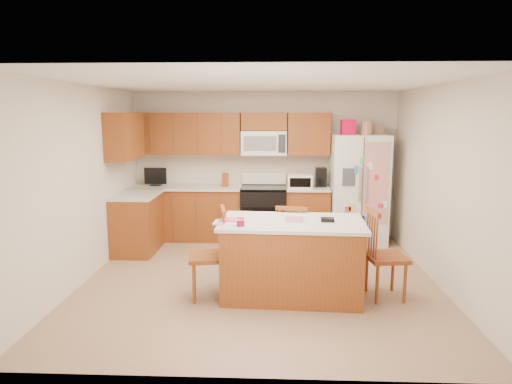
{
  "coord_description": "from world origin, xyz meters",
  "views": [
    {
      "loc": [
        0.19,
        -5.66,
        2.13
      ],
      "look_at": [
        -0.06,
        0.35,
        1.1
      ],
      "focal_mm": 32.0,
      "sensor_mm": 36.0,
      "label": 1
    }
  ],
  "objects_px": {
    "stove": "(264,212)",
    "windsor_chair_right": "(384,256)",
    "island": "(292,258)",
    "refrigerator": "(358,188)",
    "windsor_chair_back": "(292,243)",
    "windsor_chair_left": "(210,256)"
  },
  "relations": [
    {
      "from": "refrigerator",
      "to": "windsor_chair_right",
      "type": "xyz_separation_m",
      "value": [
        -0.11,
        -2.39,
        -0.42
      ]
    },
    {
      "from": "island",
      "to": "windsor_chair_right",
      "type": "bearing_deg",
      "value": -0.97
    },
    {
      "from": "windsor_chair_back",
      "to": "windsor_chair_right",
      "type": "bearing_deg",
      "value": -31.09
    },
    {
      "from": "island",
      "to": "windsor_chair_left",
      "type": "distance_m",
      "value": 0.96
    },
    {
      "from": "windsor_chair_left",
      "to": "stove",
      "type": "bearing_deg",
      "value": 77.43
    },
    {
      "from": "island",
      "to": "windsor_chair_left",
      "type": "bearing_deg",
      "value": -175.06
    },
    {
      "from": "windsor_chair_back",
      "to": "windsor_chair_left",
      "type": "bearing_deg",
      "value": -144.96
    },
    {
      "from": "windsor_chair_left",
      "to": "windsor_chair_right",
      "type": "bearing_deg",
      "value": 1.83
    },
    {
      "from": "stove",
      "to": "island",
      "type": "height_order",
      "value": "stove"
    },
    {
      "from": "stove",
      "to": "windsor_chair_back",
      "type": "bearing_deg",
      "value": -76.97
    },
    {
      "from": "stove",
      "to": "windsor_chair_right",
      "type": "bearing_deg",
      "value": -59.23
    },
    {
      "from": "windsor_chair_right",
      "to": "stove",
      "type": "bearing_deg",
      "value": 120.77
    },
    {
      "from": "windsor_chair_left",
      "to": "windsor_chair_right",
      "type": "relative_size",
      "value": 1.01
    },
    {
      "from": "stove",
      "to": "refrigerator",
      "type": "bearing_deg",
      "value": -2.3
    },
    {
      "from": "windsor_chair_left",
      "to": "refrigerator",
      "type": "bearing_deg",
      "value": 49.01
    },
    {
      "from": "refrigerator",
      "to": "island",
      "type": "bearing_deg",
      "value": -116.44
    },
    {
      "from": "stove",
      "to": "windsor_chair_back",
      "type": "distance_m",
      "value": 1.87
    },
    {
      "from": "refrigerator",
      "to": "windsor_chair_left",
      "type": "xyz_separation_m",
      "value": [
        -2.13,
        -2.45,
        -0.42
      ]
    },
    {
      "from": "windsor_chair_left",
      "to": "windsor_chair_back",
      "type": "xyz_separation_m",
      "value": [
        0.98,
        0.69,
        -0.04
      ]
    },
    {
      "from": "windsor_chair_left",
      "to": "windsor_chair_back",
      "type": "bearing_deg",
      "value": 35.04
    },
    {
      "from": "windsor_chair_back",
      "to": "refrigerator",
      "type": "bearing_deg",
      "value": 56.93
    },
    {
      "from": "stove",
      "to": "windsor_chair_left",
      "type": "relative_size",
      "value": 1.06
    }
  ]
}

